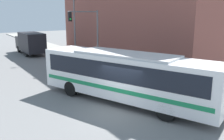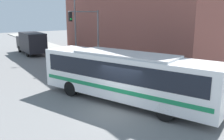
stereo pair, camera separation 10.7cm
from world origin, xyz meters
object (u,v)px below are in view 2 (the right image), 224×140
(delivery_truck, at_px, (31,42))
(fire_hydrant, at_px, (160,80))
(city_bus, at_px, (125,74))
(parking_meter, at_px, (121,63))
(traffic_light_pole, at_px, (88,28))
(pedestrian_near_corner, at_px, (104,57))
(street_lamp, at_px, (72,21))
(pedestrian_mid_block, at_px, (98,52))

(delivery_truck, bearing_deg, fire_hydrant, -79.38)
(city_bus, relative_size, parking_meter, 9.90)
(city_bus, relative_size, fire_hydrant, 13.88)
(traffic_light_pole, height_order, parking_meter, traffic_light_pole)
(delivery_truck, distance_m, fire_hydrant, 20.56)
(pedestrian_near_corner, bearing_deg, city_bus, -114.44)
(parking_meter, bearing_deg, traffic_light_pole, 102.32)
(delivery_truck, relative_size, pedestrian_near_corner, 4.28)
(fire_hydrant, xyz_separation_m, pedestrian_near_corner, (0.38, 8.54, 0.39))
(delivery_truck, height_order, street_lamp, street_lamp)
(city_bus, relative_size, pedestrian_mid_block, 6.25)
(traffic_light_pole, height_order, pedestrian_near_corner, traffic_light_pole)
(city_bus, distance_m, street_lamp, 16.80)
(street_lamp, xyz_separation_m, pedestrian_near_corner, (0.55, -6.51, -3.42))
(street_lamp, bearing_deg, delivery_truck, 125.11)
(delivery_truck, height_order, parking_meter, delivery_truck)
(traffic_light_pole, relative_size, parking_meter, 4.67)
(traffic_light_pole, bearing_deg, fire_hydrant, -84.21)
(fire_hydrant, height_order, pedestrian_mid_block, pedestrian_mid_block)
(pedestrian_near_corner, bearing_deg, pedestrian_mid_block, 76.74)
(parking_meter, bearing_deg, pedestrian_mid_block, 81.19)
(pedestrian_near_corner, xyz_separation_m, pedestrian_mid_block, (0.49, 2.09, 0.15))
(city_bus, relative_size, delivery_truck, 1.70)
(pedestrian_mid_block, bearing_deg, street_lamp, 103.28)
(parking_meter, bearing_deg, street_lamp, 91.00)
(traffic_light_pole, relative_size, pedestrian_mid_block, 2.94)
(traffic_light_pole, distance_m, pedestrian_mid_block, 3.56)
(city_bus, bearing_deg, parking_meter, 35.68)
(traffic_light_pole, bearing_deg, city_bus, -106.26)
(fire_hydrant, distance_m, street_lamp, 15.52)
(fire_hydrant, height_order, traffic_light_pole, traffic_light_pole)
(parking_meter, distance_m, pedestrian_mid_block, 5.67)
(parking_meter, xyz_separation_m, pedestrian_near_corner, (0.38, 3.52, 0.01))
(city_bus, xyz_separation_m, street_lamp, (3.83, 16.15, 2.58))
(pedestrian_near_corner, bearing_deg, fire_hydrant, -92.53)
(city_bus, distance_m, traffic_light_pole, 11.11)
(parking_meter, distance_m, pedestrian_near_corner, 3.54)
(fire_hydrant, height_order, parking_meter, parking_meter)
(parking_meter, distance_m, street_lamp, 10.60)
(pedestrian_near_corner, relative_size, pedestrian_mid_block, 0.86)
(fire_hydrant, relative_size, pedestrian_near_corner, 0.52)
(parking_meter, height_order, street_lamp, street_lamp)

